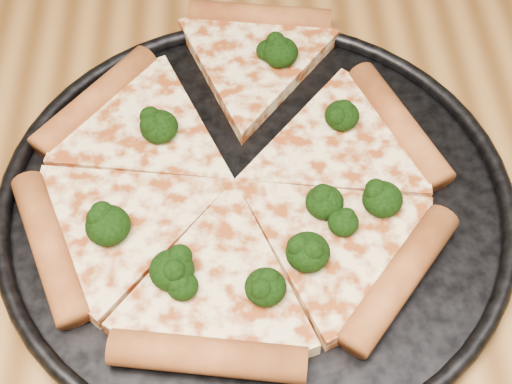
{
  "coord_description": "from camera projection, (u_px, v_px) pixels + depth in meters",
  "views": [
    {
      "loc": [
        0.1,
        -0.26,
        1.21
      ],
      "look_at": [
        0.11,
        0.07,
        0.77
      ],
      "focal_mm": 53.99,
      "sensor_mm": 36.0,
      "label": 1
    }
  ],
  "objects": [
    {
      "name": "pizza",
      "position": [
        236.0,
        174.0,
        0.57
      ],
      "size": [
        0.33,
        0.36,
        0.02
      ],
      "rotation": [
        0.0,
        0.0,
        -0.15
      ],
      "color": "#FFDE9C",
      "rests_on": "pizza_pan"
    },
    {
      "name": "dining_table",
      "position": [
        115.0,
        352.0,
        0.6
      ],
      "size": [
        1.2,
        0.9,
        0.75
      ],
      "color": "olive",
      "rests_on": "ground"
    },
    {
      "name": "pizza_pan",
      "position": [
        256.0,
        199.0,
        0.57
      ],
      "size": [
        0.38,
        0.38,
        0.02
      ],
      "color": "black",
      "rests_on": "dining_table"
    },
    {
      "name": "broccoli_florets",
      "position": [
        255.0,
        187.0,
        0.55
      ],
      "size": [
        0.22,
        0.25,
        0.02
      ],
      "color": "black",
      "rests_on": "pizza"
    }
  ]
}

